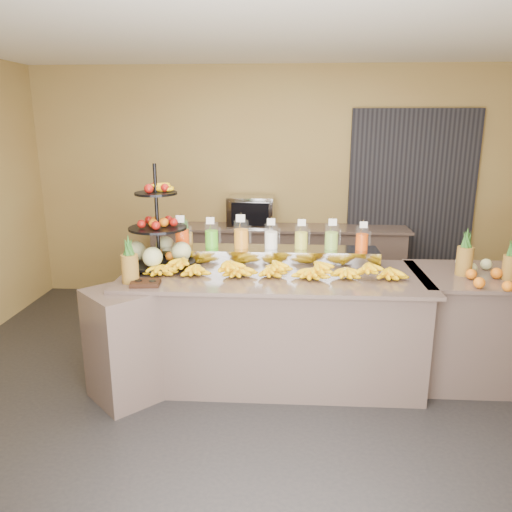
# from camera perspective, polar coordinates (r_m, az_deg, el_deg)

# --- Properties ---
(ground) EXTENTS (6.00, 6.00, 0.00)m
(ground) POSITION_cam_1_polar(r_m,az_deg,el_deg) (4.22, 1.81, -15.47)
(ground) COLOR black
(ground) RESTS_ON ground
(room_envelope) EXTENTS (6.04, 5.02, 2.82)m
(room_envelope) POSITION_cam_1_polar(r_m,az_deg,el_deg) (4.43, 4.79, 11.56)
(room_envelope) COLOR olive
(room_envelope) RESTS_ON ground
(buffet_counter) EXTENTS (2.75, 1.25, 0.93)m
(buffet_counter) POSITION_cam_1_polar(r_m,az_deg,el_deg) (4.24, 0.39, -8.21)
(buffet_counter) COLOR #876C61
(buffet_counter) RESTS_ON ground
(right_counter) EXTENTS (1.08, 0.88, 0.93)m
(right_counter) POSITION_cam_1_polar(r_m,az_deg,el_deg) (4.65, 23.62, -7.36)
(right_counter) COLOR #876C61
(right_counter) RESTS_ON ground
(back_ledge) EXTENTS (3.10, 0.55, 0.93)m
(back_ledge) POSITION_cam_1_polar(r_m,az_deg,el_deg) (6.12, 2.47, -0.86)
(back_ledge) COLOR #876C61
(back_ledge) RESTS_ON ground
(pitcher_tray) EXTENTS (1.85, 0.30, 0.15)m
(pitcher_tray) POSITION_cam_1_polar(r_m,az_deg,el_deg) (4.37, 1.72, -0.05)
(pitcher_tray) COLOR gray
(pitcher_tray) RESTS_ON buffet_counter
(juice_pitcher_orange_a) EXTENTS (0.12, 0.13, 0.30)m
(juice_pitcher_orange_a) POSITION_cam_1_polar(r_m,az_deg,el_deg) (4.41, -8.44, 2.33)
(juice_pitcher_orange_a) COLOR silver
(juice_pitcher_orange_a) RESTS_ON pitcher_tray
(juice_pitcher_green) EXTENTS (0.12, 0.12, 0.29)m
(juice_pitcher_green) POSITION_cam_1_polar(r_m,az_deg,el_deg) (4.37, -5.10, 2.24)
(juice_pitcher_green) COLOR silver
(juice_pitcher_green) RESTS_ON pitcher_tray
(juice_pitcher_orange_b) EXTENTS (0.13, 0.14, 0.32)m
(juice_pitcher_orange_b) POSITION_cam_1_polar(r_m,az_deg,el_deg) (4.34, -1.70, 2.32)
(juice_pitcher_orange_b) COLOR silver
(juice_pitcher_orange_b) RESTS_ON pitcher_tray
(juice_pitcher_milk) EXTENTS (0.12, 0.12, 0.28)m
(juice_pitcher_milk) POSITION_cam_1_polar(r_m,az_deg,el_deg) (4.32, 1.74, 2.13)
(juice_pitcher_milk) COLOR silver
(juice_pitcher_milk) RESTS_ON pitcher_tray
(juice_pitcher_lemon) EXTENTS (0.12, 0.12, 0.28)m
(juice_pitcher_lemon) POSITION_cam_1_polar(r_m,az_deg,el_deg) (4.33, 5.18, 2.06)
(juice_pitcher_lemon) COLOR silver
(juice_pitcher_lemon) RESTS_ON pitcher_tray
(juice_pitcher_lime) EXTENTS (0.12, 0.12, 0.29)m
(juice_pitcher_lime) POSITION_cam_1_polar(r_m,az_deg,el_deg) (4.34, 8.62, 2.03)
(juice_pitcher_lime) COLOR silver
(juice_pitcher_lime) RESTS_ON pitcher_tray
(juice_pitcher_orange_c) EXTENTS (0.11, 0.11, 0.26)m
(juice_pitcher_orange_c) POSITION_cam_1_polar(r_m,az_deg,el_deg) (4.37, 12.01, 1.87)
(juice_pitcher_orange_c) COLOR silver
(juice_pitcher_orange_c) RESTS_ON pitcher_tray
(banana_heap) EXTENTS (2.12, 0.19, 0.18)m
(banana_heap) POSITION_cam_1_polar(r_m,az_deg,el_deg) (4.06, 1.99, -1.19)
(banana_heap) COLOR #EAA60B
(banana_heap) RESTS_ON buffet_counter
(fruit_stand) EXTENTS (0.72, 0.72, 0.88)m
(fruit_stand) POSITION_cam_1_polar(r_m,az_deg,el_deg) (4.33, -10.56, 1.62)
(fruit_stand) COLOR black
(fruit_stand) RESTS_ON buffet_counter
(condiment_caddy) EXTENTS (0.23, 0.19, 0.03)m
(condiment_caddy) POSITION_cam_1_polar(r_m,az_deg,el_deg) (3.93, -12.51, -3.04)
(condiment_caddy) COLOR black
(condiment_caddy) RESTS_ON buffet_counter
(pineapple_left_a) EXTENTS (0.13, 0.13, 0.38)m
(pineapple_left_a) POSITION_cam_1_polar(r_m,az_deg,el_deg) (3.98, -14.23, -1.01)
(pineapple_left_a) COLOR brown
(pineapple_left_a) RESTS_ON buffet_counter
(pineapple_left_b) EXTENTS (0.14, 0.14, 0.41)m
(pineapple_left_b) POSITION_cam_1_polar(r_m,az_deg,el_deg) (4.54, -8.06, 1.43)
(pineapple_left_b) COLOR brown
(pineapple_left_b) RESTS_ON buffet_counter
(right_fruit_pile) EXTENTS (0.45, 0.43, 0.24)m
(right_fruit_pile) POSITION_cam_1_polar(r_m,az_deg,el_deg) (4.33, 25.05, -1.63)
(right_fruit_pile) COLOR brown
(right_fruit_pile) RESTS_ON right_counter
(oven_warmer) EXTENTS (0.56, 0.40, 0.36)m
(oven_warmer) POSITION_cam_1_polar(r_m,az_deg,el_deg) (5.99, -0.56, 5.13)
(oven_warmer) COLOR gray
(oven_warmer) RESTS_ON back_ledge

